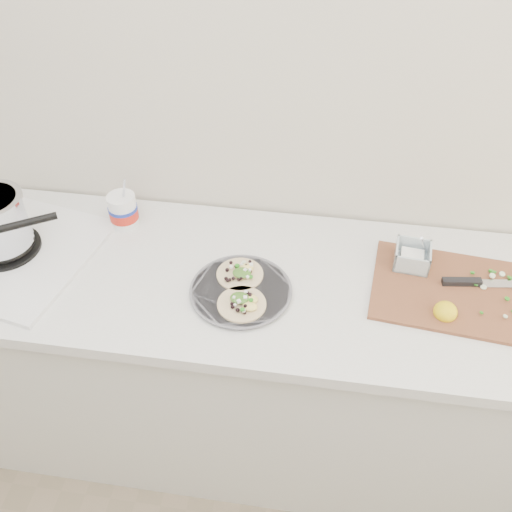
# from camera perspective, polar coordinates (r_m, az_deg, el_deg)

# --- Properties ---
(counter) EXTENTS (2.44, 0.66, 0.90)m
(counter) POSITION_cam_1_polar(r_m,az_deg,el_deg) (2.10, -5.69, -10.01)
(counter) COLOR silver
(counter) RESTS_ON ground
(stove) EXTENTS (0.61, 0.58, 0.25)m
(stove) POSITION_cam_1_polar(r_m,az_deg,el_deg) (1.92, -24.23, 2.18)
(stove) COLOR silver
(stove) RESTS_ON counter
(taco_plate) EXTENTS (0.30, 0.30, 0.04)m
(taco_plate) POSITION_cam_1_polar(r_m,az_deg,el_deg) (1.67, -1.53, -3.28)
(taco_plate) COLOR slate
(taco_plate) RESTS_ON counter
(tub) EXTENTS (0.10, 0.10, 0.21)m
(tub) POSITION_cam_1_polar(r_m,az_deg,el_deg) (1.92, -13.14, 4.70)
(tub) COLOR white
(tub) RESTS_ON counter
(cutboard) EXTENTS (0.51, 0.38, 0.07)m
(cutboard) POSITION_cam_1_polar(r_m,az_deg,el_deg) (1.77, 19.12, -2.80)
(cutboard) COLOR brown
(cutboard) RESTS_ON counter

